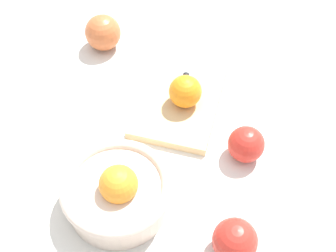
{
  "coord_description": "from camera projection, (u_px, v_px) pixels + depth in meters",
  "views": [
    {
      "loc": [
        -0.53,
        -0.02,
        0.71
      ],
      "look_at": [
        -0.01,
        0.02,
        0.04
      ],
      "focal_mm": 47.36,
      "sensor_mm": 36.0,
      "label": 1
    }
  ],
  "objects": [
    {
      "name": "ground_plane",
      "position": [
        178.0,
        136.0,
        0.89
      ],
      "size": [
        2.4,
        2.4,
        0.0
      ],
      "primitive_type": "plane",
      "color": "silver"
    },
    {
      "name": "apple_front_left_2",
      "position": [
        235.0,
        241.0,
        0.71
      ],
      "size": [
        0.07,
        0.07,
        0.07
      ],
      "primitive_type": "sphere",
      "color": "red",
      "rests_on": "ground_plane"
    },
    {
      "name": "apple_back_right",
      "position": [
        103.0,
        33.0,
        1.02
      ],
      "size": [
        0.08,
        0.08,
        0.08
      ],
      "primitive_type": "sphere",
      "color": "#CC6638",
      "rests_on": "ground_plane"
    },
    {
      "name": "bowl",
      "position": [
        118.0,
        192.0,
        0.76
      ],
      "size": [
        0.19,
        0.19,
        0.11
      ],
      "color": "beige",
      "rests_on": "ground_plane"
    },
    {
      "name": "orange_on_board",
      "position": [
        185.0,
        91.0,
        0.89
      ],
      "size": [
        0.07,
        0.07,
        0.07
      ],
      "primitive_type": "sphere",
      "color": "orange",
      "rests_on": "cutting_board"
    },
    {
      "name": "apple_front_left",
      "position": [
        246.0,
        144.0,
        0.83
      ],
      "size": [
        0.07,
        0.07,
        0.07
      ],
      "primitive_type": "sphere",
      "color": "red",
      "rests_on": "ground_plane"
    },
    {
      "name": "knife",
      "position": [
        187.0,
        72.0,
        0.97
      ],
      "size": [
        0.16,
        0.03,
        0.01
      ],
      "color": "silver",
      "rests_on": "cutting_board"
    },
    {
      "name": "cutting_board",
      "position": [
        180.0,
        97.0,
        0.94
      ],
      "size": [
        0.28,
        0.21,
        0.02
      ],
      "primitive_type": "cube",
      "rotation": [
        0.0,
        0.0,
        -0.19
      ],
      "color": "#DBB77F",
      "rests_on": "ground_plane"
    }
  ]
}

